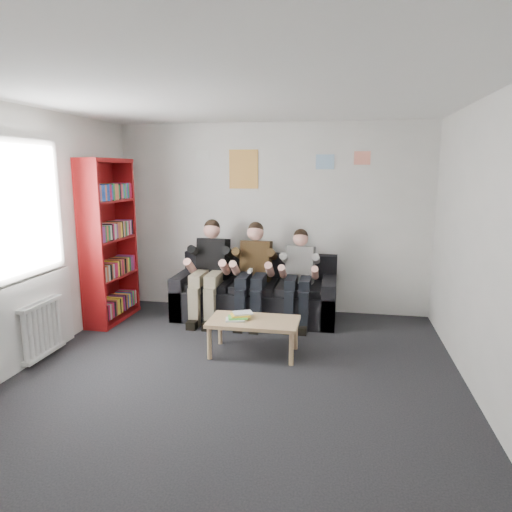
% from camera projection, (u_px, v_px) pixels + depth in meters
% --- Properties ---
extents(room_shell, '(5.00, 5.00, 5.00)m').
position_uv_depth(room_shell, '(229.00, 247.00, 4.17)').
color(room_shell, black).
rests_on(room_shell, ground).
extents(sofa, '(2.21, 0.91, 0.86)m').
position_uv_depth(sofa, '(256.00, 295.00, 6.40)').
color(sofa, black).
rests_on(sofa, ground).
extents(bookshelf, '(0.33, 0.99, 2.19)m').
position_uv_depth(bookshelf, '(110.00, 241.00, 6.14)').
color(bookshelf, maroon).
rests_on(bookshelf, ground).
extents(coffee_table, '(1.00, 0.55, 0.40)m').
position_uv_depth(coffee_table, '(254.00, 324.00, 5.09)').
color(coffee_table, tan).
rests_on(coffee_table, ground).
extents(game_cases, '(0.28, 0.25, 0.07)m').
position_uv_depth(game_cases, '(239.00, 316.00, 5.10)').
color(game_cases, white).
rests_on(game_cases, coffee_table).
extents(person_left, '(0.42, 0.90, 1.37)m').
position_uv_depth(person_left, '(209.00, 271.00, 6.25)').
color(person_left, black).
rests_on(person_left, sofa).
extents(person_middle, '(0.41, 0.88, 1.35)m').
position_uv_depth(person_middle, '(253.00, 273.00, 6.14)').
color(person_middle, '#473217').
rests_on(person_middle, sofa).
extents(person_right, '(0.37, 0.80, 1.27)m').
position_uv_depth(person_right, '(299.00, 278.00, 6.04)').
color(person_right, white).
rests_on(person_right, sofa).
extents(radiator, '(0.10, 0.64, 0.60)m').
position_uv_depth(radiator, '(42.00, 329.00, 4.94)').
color(radiator, white).
rests_on(radiator, ground).
extents(window, '(0.05, 1.30, 2.36)m').
position_uv_depth(window, '(31.00, 267.00, 4.83)').
color(window, white).
rests_on(window, room_shell).
extents(poster_large, '(0.42, 0.01, 0.55)m').
position_uv_depth(poster_large, '(244.00, 169.00, 6.52)').
color(poster_large, gold).
rests_on(poster_large, room_shell).
extents(poster_blue, '(0.25, 0.01, 0.20)m').
position_uv_depth(poster_blue, '(325.00, 162.00, 6.29)').
color(poster_blue, '#449AE7').
rests_on(poster_blue, room_shell).
extents(poster_pink, '(0.22, 0.01, 0.18)m').
position_uv_depth(poster_pink, '(362.00, 158.00, 6.19)').
color(poster_pink, '#E2469C').
rests_on(poster_pink, room_shell).
extents(poster_sign, '(0.20, 0.01, 0.14)m').
position_uv_depth(poster_sign, '(203.00, 155.00, 6.59)').
color(poster_sign, white).
rests_on(poster_sign, room_shell).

